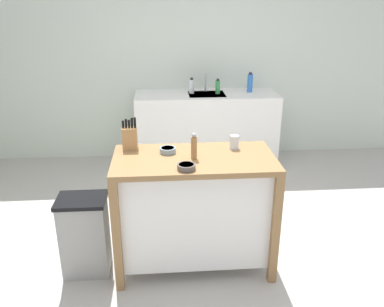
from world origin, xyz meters
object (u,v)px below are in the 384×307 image
Objects in this scene: trash_bin at (85,235)px; bottle_spray_cleaner at (250,83)px; sink_faucet at (205,82)px; drinking_cup at (234,142)px; bottle_dish_soap at (218,87)px; pepper_grinder at (194,147)px; knife_block at (130,138)px; bowl_ceramic_wide at (186,167)px; kitchen_island at (194,206)px; bottle_hand_soap at (191,86)px; bowl_ceramic_small at (168,150)px.

trash_bin is 2.61× the size of bottle_spray_cleaner.
bottle_spray_cleaner is at bearing -8.88° from sink_faucet.
bottle_dish_soap is at bearing 85.87° from drinking_cup.
pepper_grinder is 0.80× the size of bottle_spray_cleaner.
knife_block is 2.09m from bottle_dish_soap.
kitchen_island is at bearing 72.10° from bowl_ceramic_wide.
bowl_ceramic_wide is at bearing -136.52° from drinking_cup.
bottle_dish_soap is at bearing -47.56° from sink_faucet.
drinking_cup is (0.39, 0.37, 0.03)m from bowl_ceramic_wide.
sink_faucet is at bearing 68.49° from knife_block.
kitchen_island is at bearing -112.08° from bottle_spray_cleaner.
bottle_spray_cleaner is 0.73m from bottle_hand_soap.
bowl_ceramic_wide is 0.21m from pepper_grinder.
kitchen_island is 4.90× the size of bottle_spray_cleaner.
bottle_dish_soap is at bearing 77.61° from pepper_grinder.
bottle_spray_cleaner is at bearing 67.92° from kitchen_island.
sink_faucet reaches higher than trash_bin.
sink_faucet reaches higher than bottle_dish_soap.
bowl_ceramic_small is 0.62× the size of pepper_grinder.
sink_faucet reaches higher than kitchen_island.
drinking_cup reaches higher than bowl_ceramic_small.
bowl_ceramic_wide is 0.57× the size of sink_faucet.
trash_bin is at bearing -114.26° from bottle_hand_soap.
knife_block is 1.29× the size of pepper_grinder.
trash_bin is (-0.83, -0.01, -0.69)m from pepper_grinder.
bottle_spray_cleaner is (1.34, 1.94, 0.01)m from knife_block.
pepper_grinder is 2.16m from bottle_dish_soap.
knife_block is 0.52m from pepper_grinder.
bowl_ceramic_wide is 2.48m from sink_faucet.
pepper_grinder is at bearing -26.50° from knife_block.
bowl_ceramic_wide is at bearing -111.70° from bottle_spray_cleaner.
sink_faucet is (0.32, 2.23, 0.50)m from kitchen_island.
knife_block is 1.99× the size of bowl_ceramic_wide.
knife_block is 2.36× the size of drinking_cup.
bowl_ceramic_wide is at bearing -95.22° from bottle_hand_soap.
bottle_dish_soap is 0.95× the size of bottle_hand_soap.
trash_bin is at bearing -127.93° from bottle_spray_cleaner.
bowl_ceramic_small is at bearing 144.98° from pepper_grinder.
pepper_grinder is at bearing 70.60° from bowl_ceramic_wide.
bowl_ceramic_small is 0.90m from trash_bin.
bottle_dish_soap is (0.46, 2.08, 0.47)m from kitchen_island.
bottle_hand_soap is at bearing -150.16° from sink_faucet.
bottle_hand_soap reaches higher than trash_bin.
bottle_spray_cleaner is at bearing 1.50° from bottle_hand_soap.
pepper_grinder is at bearing -98.27° from sink_faucet.
trash_bin is 3.31× the size of bottle_hand_soap.
bottle_dish_soap is 0.42m from bottle_spray_cleaner.
sink_faucet reaches higher than bowl_ceramic_wide.
sink_faucet is at bearing 81.73° from pepper_grinder.
drinking_cup is at bearing 25.33° from kitchen_island.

